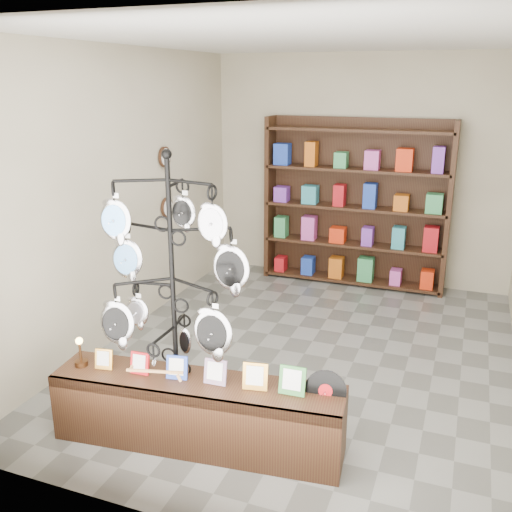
{
  "coord_description": "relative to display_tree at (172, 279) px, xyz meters",
  "views": [
    {
      "loc": [
        1.4,
        -5.06,
        2.67
      ],
      "look_at": [
        -0.14,
        -1.0,
        1.32
      ],
      "focal_mm": 40.0,
      "sensor_mm": 36.0,
      "label": 1
    }
  ],
  "objects": [
    {
      "name": "ground",
      "position": [
        0.55,
        1.64,
        -1.28
      ],
      "size": [
        5.0,
        5.0,
        0.0
      ],
      "primitive_type": "plane",
      "color": "slate",
      "rests_on": "ground"
    },
    {
      "name": "room_envelope",
      "position": [
        0.55,
        1.64,
        0.57
      ],
      "size": [
        5.0,
        5.0,
        5.0
      ],
      "color": "#BCB297",
      "rests_on": "ground"
    },
    {
      "name": "display_tree",
      "position": [
        0.0,
        0.0,
        0.0
      ],
      "size": [
        1.13,
        1.07,
        2.22
      ],
      "rotation": [
        0.0,
        0.0,
        0.17
      ],
      "color": "black",
      "rests_on": "ground"
    },
    {
      "name": "front_shelf",
      "position": [
        0.21,
        -0.09,
        -1.01
      ],
      "size": [
        2.23,
        0.69,
        0.78
      ],
      "rotation": [
        0.0,
        0.0,
        0.11
      ],
      "color": "black",
      "rests_on": "ground"
    },
    {
      "name": "back_shelving",
      "position": [
        0.55,
        3.93,
        -0.25
      ],
      "size": [
        2.42,
        0.36,
        2.2
      ],
      "color": "black",
      "rests_on": "ground"
    },
    {
      "name": "wall_clocks",
      "position": [
        -1.42,
        2.44,
        0.22
      ],
      "size": [
        0.03,
        0.24,
        0.84
      ],
      "color": "black",
      "rests_on": "ground"
    }
  ]
}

